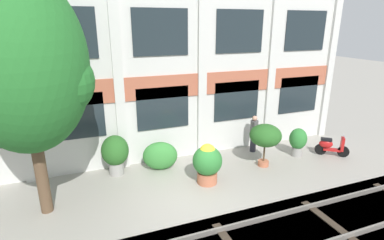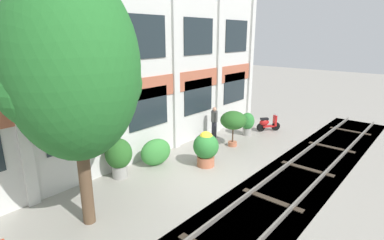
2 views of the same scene
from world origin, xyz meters
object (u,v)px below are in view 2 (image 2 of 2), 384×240
at_px(broadleaf_tree, 74,71).
at_px(topiary_hedge, 156,152).
at_px(scooter_near_curb, 267,124).
at_px(resident_by_doorway, 214,121).
at_px(potted_plant_tall_urn, 233,121).
at_px(potted_plant_stone_basin, 206,147).
at_px(potted_plant_glazed_jar, 119,156).
at_px(potted_plant_ribbed_drum, 247,123).

xyz_separation_m(broadleaf_tree, topiary_hedge, (3.96, 1.45, -3.78)).
bearing_deg(scooter_near_curb, broadleaf_tree, -142.09).
bearing_deg(resident_by_doorway, topiary_hedge, -148.87).
height_order(potted_plant_tall_urn, scooter_near_curb, potted_plant_tall_urn).
distance_m(potted_plant_stone_basin, topiary_hedge, 2.08).
bearing_deg(resident_by_doorway, potted_plant_tall_urn, -76.79).
relative_size(broadleaf_tree, resident_by_doorway, 4.16).
bearing_deg(potted_plant_glazed_jar, topiary_hedge, -7.62).
height_order(broadleaf_tree, potted_plant_ribbed_drum, broadleaf_tree).
bearing_deg(scooter_near_curb, potted_plant_tall_urn, -145.86).
distance_m(broadleaf_tree, potted_plant_glazed_jar, 4.48).
relative_size(broadleaf_tree, potted_plant_ribbed_drum, 5.58).
bearing_deg(topiary_hedge, potted_plant_tall_urn, -16.76).
xyz_separation_m(broadleaf_tree, potted_plant_glazed_jar, (2.30, 1.67, -3.46)).
xyz_separation_m(potted_plant_stone_basin, topiary_hedge, (-1.29, 1.61, -0.25)).
bearing_deg(potted_plant_tall_urn, broadleaf_tree, -178.11).
height_order(broadleaf_tree, potted_plant_stone_basin, broadleaf_tree).
xyz_separation_m(broadleaf_tree, scooter_near_curb, (11.15, 0.07, -3.91)).
relative_size(scooter_near_curb, resident_by_doorway, 0.69).
xyz_separation_m(potted_plant_tall_urn, scooter_near_curb, (3.24, -0.19, -0.83)).
distance_m(broadleaf_tree, topiary_hedge, 5.66).
xyz_separation_m(potted_plant_ribbed_drum, resident_by_doorway, (-1.52, 1.09, 0.19)).
height_order(potted_plant_ribbed_drum, potted_plant_tall_urn, potted_plant_tall_urn).
xyz_separation_m(potted_plant_glazed_jar, scooter_near_curb, (8.84, -1.60, -0.44)).
relative_size(broadleaf_tree, topiary_hedge, 5.14).
height_order(potted_plant_stone_basin, resident_by_doorway, resident_by_doorway).
bearing_deg(potted_plant_tall_urn, topiary_hedge, 163.24).
distance_m(broadleaf_tree, scooter_near_curb, 11.81).
relative_size(potted_plant_glazed_jar, potted_plant_stone_basin, 1.04).
height_order(potted_plant_glazed_jar, potted_plant_tall_urn, potted_plant_tall_urn).
height_order(potted_plant_ribbed_drum, potted_plant_stone_basin, potted_plant_stone_basin).
distance_m(potted_plant_glazed_jar, scooter_near_curb, 9.00).
distance_m(potted_plant_ribbed_drum, potted_plant_tall_urn, 2.00).
xyz_separation_m(potted_plant_stone_basin, potted_plant_tall_urn, (2.65, 0.42, 0.45)).
bearing_deg(broadleaf_tree, potted_plant_stone_basin, -1.78).
height_order(broadleaf_tree, topiary_hedge, broadleaf_tree).
height_order(scooter_near_curb, topiary_hedge, topiary_hedge).
relative_size(potted_plant_ribbed_drum, potted_plant_tall_urn, 0.71).
relative_size(potted_plant_tall_urn, topiary_hedge, 1.30).
distance_m(potted_plant_glazed_jar, potted_plant_ribbed_drum, 7.58).
bearing_deg(broadleaf_tree, potted_plant_glazed_jar, 35.98).
xyz_separation_m(potted_plant_ribbed_drum, scooter_near_curb, (1.35, -0.51, -0.26)).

